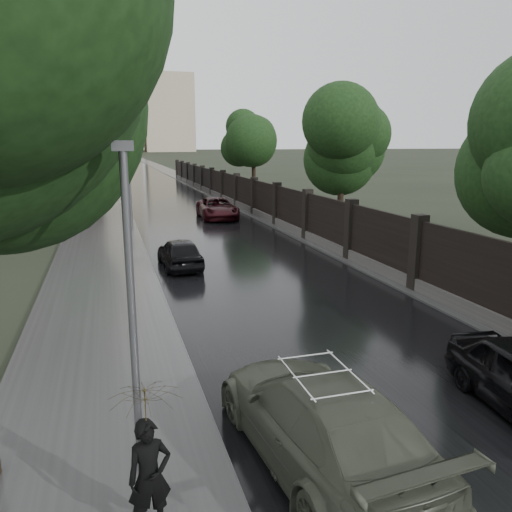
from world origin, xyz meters
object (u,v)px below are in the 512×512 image
(hatchback_left, at_px, (180,253))
(traffic_light, at_px, (130,191))
(pedestrian_umbrella, at_px, (146,417))
(volga_sedan, at_px, (321,420))
(tree_right_c, at_px, (254,144))
(tree_right_b, at_px, (342,145))
(lamp_post, at_px, (134,340))
(tree_left_far, at_px, (64,140))
(car_right_far, at_px, (217,208))

(hatchback_left, bearing_deg, traffic_light, -83.30)
(traffic_light, distance_m, pedestrian_umbrella, 23.85)
(volga_sedan, bearing_deg, traffic_light, -90.45)
(tree_right_c, relative_size, volga_sedan, 1.35)
(volga_sedan, bearing_deg, tree_right_c, -109.66)
(tree_right_b, height_order, lamp_post, tree_right_b)
(tree_left_far, distance_m, tree_right_c, 18.45)
(lamp_post, height_order, volga_sedan, lamp_post)
(lamp_post, relative_size, car_right_far, 0.99)
(lamp_post, bearing_deg, car_right_far, 75.63)
(lamp_post, distance_m, traffic_light, 23.52)
(tree_right_b, height_order, traffic_light, tree_right_b)
(volga_sedan, height_order, car_right_far, volga_sedan)
(tree_left_far, bearing_deg, car_right_far, -7.04)
(traffic_light, bearing_deg, hatchback_left, -81.20)
(tree_right_b, distance_m, car_right_far, 9.96)
(hatchback_left, bearing_deg, volga_sedan, 89.22)
(pedestrian_umbrella, bearing_deg, tree_right_b, 49.04)
(car_right_far, bearing_deg, tree_left_far, 175.30)
(tree_right_b, bearing_deg, volga_sedan, -116.73)
(tree_left_far, relative_size, tree_right_c, 1.05)
(tree_left_far, height_order, lamp_post, tree_left_far)
(hatchback_left, distance_m, pedestrian_umbrella, 14.75)
(tree_left_far, height_order, volga_sedan, tree_left_far)
(tree_right_b, height_order, car_right_far, tree_right_b)
(traffic_light, xyz_separation_m, pedestrian_umbrella, (-1.01, -23.82, -0.61))
(tree_left_far, xyz_separation_m, car_right_far, (9.60, -1.18, -4.53))
(tree_left_far, relative_size, lamp_post, 1.45)
(tree_right_b, xyz_separation_m, volga_sedan, (-10.04, -19.94, -4.20))
(pedestrian_umbrella, bearing_deg, traffic_light, 78.20)
(tree_right_b, distance_m, volga_sedan, 22.72)
(lamp_post, xyz_separation_m, pedestrian_umbrella, (0.09, -0.33, -0.89))
(tree_right_c, relative_size, lamp_post, 1.37)
(tree_left_far, xyz_separation_m, tree_right_c, (15.50, 10.00, -0.29))
(tree_right_b, relative_size, car_right_far, 1.36)
(tree_left_far, height_order, tree_right_b, tree_left_far)
(hatchback_left, bearing_deg, tree_right_b, -150.65)
(tree_right_c, distance_m, hatchback_left, 26.79)
(tree_right_b, height_order, pedestrian_umbrella, tree_right_b)
(tree_left_far, distance_m, lamp_post, 28.73)
(volga_sedan, distance_m, pedestrian_umbrella, 3.09)
(tree_right_c, bearing_deg, tree_left_far, -147.17)
(tree_left_far, distance_m, traffic_light, 6.84)
(tree_right_b, bearing_deg, pedestrian_umbrella, -121.59)
(tree_right_c, height_order, lamp_post, tree_right_c)
(hatchback_left, xyz_separation_m, car_right_far, (4.46, 13.15, 0.08))
(lamp_post, height_order, car_right_far, lamp_post)
(car_right_far, bearing_deg, tree_right_c, 64.53)
(hatchback_left, distance_m, car_right_far, 13.88)
(tree_right_c, relative_size, hatchback_left, 1.88)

